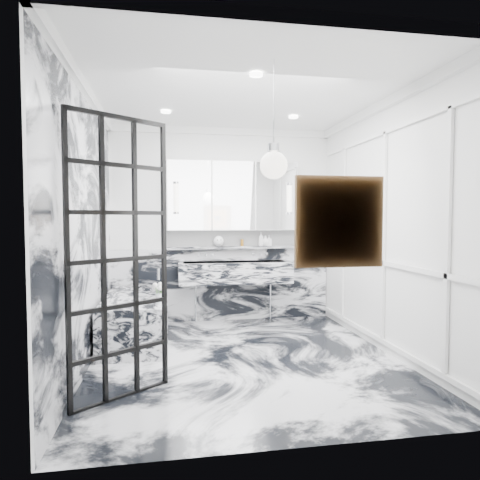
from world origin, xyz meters
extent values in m
plane|color=silver|center=(0.00, 0.00, 0.00)|extent=(3.60, 3.60, 0.00)
plane|color=white|center=(0.00, 0.00, 2.80)|extent=(3.60, 3.60, 0.00)
plane|color=white|center=(0.00, 1.80, 1.40)|extent=(3.60, 0.00, 3.60)
plane|color=white|center=(0.00, -1.80, 1.40)|extent=(3.60, 0.00, 3.60)
plane|color=white|center=(-1.60, 0.00, 1.40)|extent=(0.00, 3.60, 3.60)
plane|color=white|center=(1.60, 0.00, 1.40)|extent=(0.00, 3.60, 3.60)
cube|color=silver|center=(0.00, 1.78, 0.53)|extent=(3.18, 0.05, 1.05)
cube|color=silver|center=(-1.59, 0.00, 1.34)|extent=(0.02, 3.56, 2.68)
cube|color=white|center=(1.58, 0.00, 1.30)|extent=(0.03, 3.40, 2.30)
imported|color=#8C5919|center=(0.56, 1.71, 1.19)|extent=(0.10, 0.10, 0.20)
imported|color=#4C4C51|center=(0.68, 1.71, 1.17)|extent=(0.07, 0.08, 0.15)
imported|color=silver|center=(0.63, 1.71, 1.17)|extent=(0.12, 0.12, 0.15)
sphere|color=white|center=(-0.07, 1.71, 1.17)|extent=(0.15, 0.15, 0.15)
cylinder|color=#8C5919|center=(0.28, 1.71, 1.14)|extent=(0.04, 0.04, 0.10)
cylinder|color=silver|center=(-0.89, 0.33, 0.61)|extent=(0.07, 0.07, 0.12)
cube|color=orange|center=(0.31, -1.76, 1.48)|extent=(0.50, 0.05, 0.50)
sphere|color=white|center=(0.04, -1.08, 1.92)|extent=(0.22, 0.22, 0.22)
cube|color=silver|center=(0.15, 1.55, 0.73)|extent=(1.60, 0.45, 0.30)
cube|color=silver|center=(0.15, 1.72, 1.07)|extent=(1.90, 0.14, 0.04)
cube|color=white|center=(0.15, 1.78, 1.21)|extent=(1.90, 0.03, 0.23)
cube|color=white|center=(0.15, 1.73, 1.82)|extent=(1.90, 0.16, 1.00)
cylinder|color=white|center=(-0.67, 1.63, 1.78)|extent=(0.07, 0.07, 0.40)
cylinder|color=white|center=(0.97, 1.63, 1.78)|extent=(0.07, 0.07, 0.40)
cube|color=silver|center=(-1.18, 0.90, 0.28)|extent=(0.75, 1.65, 0.55)
camera|label=1|loc=(-0.80, -4.41, 1.50)|focal=32.00mm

